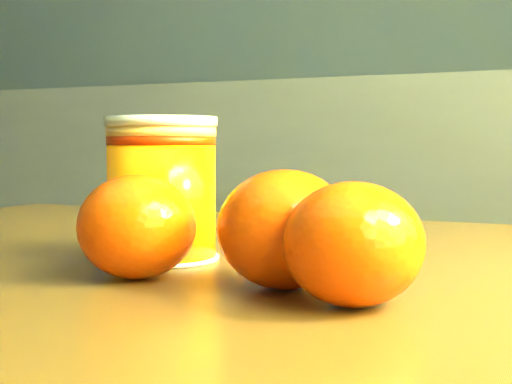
% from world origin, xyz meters
% --- Properties ---
extents(kitchen_counter, '(3.15, 0.60, 0.90)m').
position_xyz_m(kitchen_counter, '(0.00, 1.45, 0.45)').
color(kitchen_counter, '#535258').
rests_on(kitchen_counter, ground).
extents(juice_glass, '(0.08, 0.08, 0.10)m').
position_xyz_m(juice_glass, '(0.92, 0.19, 0.73)').
color(juice_glass, orange).
rests_on(juice_glass, table).
extents(orange_front, '(0.08, 0.08, 0.07)m').
position_xyz_m(orange_front, '(1.04, 0.13, 0.72)').
color(orange_front, '#FF4905').
rests_on(orange_front, table).
extents(orange_back, '(0.08, 0.08, 0.06)m').
position_xyz_m(orange_back, '(0.95, 0.12, 0.72)').
color(orange_back, '#FF4905').
rests_on(orange_back, table).
extents(orange_extra, '(0.09, 0.09, 0.06)m').
position_xyz_m(orange_extra, '(1.09, 0.10, 0.72)').
color(orange_extra, '#FF4905').
rests_on(orange_extra, table).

